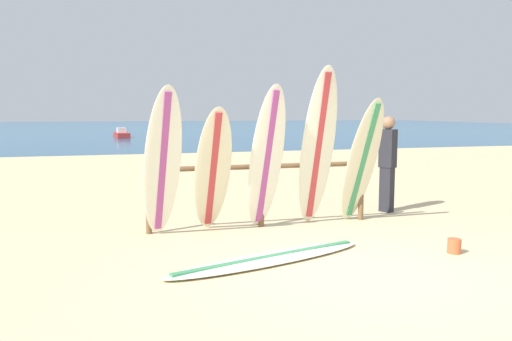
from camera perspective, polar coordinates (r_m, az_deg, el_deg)
The scene contains 12 objects.
ground_plane at distance 6.13m, azimuth 12.39°, elevation -11.23°, with size 120.00×120.00×0.00m, color #D3BC8C.
ocean_water at distance 63.18m, azimuth -14.04°, elevation 4.63°, with size 120.00×80.00×0.01m, color #1E5984.
surfboard_rack at distance 8.31m, azimuth 0.59°, elevation -1.08°, with size 3.68×0.09×1.13m.
surfboard_leaning_far_left at distance 7.50m, azimuth -10.28°, elevation 0.75°, with size 0.65×0.98×2.22m.
surfboard_leaning_left at distance 7.82m, azimuth -4.80°, elevation 0.00°, with size 0.59×0.92×1.94m.
surfboard_leaning_center_left at distance 7.97m, azimuth 1.17°, elevation 1.35°, with size 0.65×0.81×2.27m.
surfboard_leaning_center at distance 8.29m, azimuth 6.81°, elevation 2.50°, with size 0.56×0.84×2.56m.
surfboard_leaning_center_right at distance 8.66m, azimuth 11.60°, elevation 1.00°, with size 0.70×0.92×2.08m.
surfboard_lying_on_sand at distance 6.51m, azimuth 1.48°, elevation -9.71°, with size 2.91×1.34×0.08m.
beachgoer_standing at distance 9.82m, azimuth 14.31°, elevation 1.18°, with size 0.29×0.33×1.77m.
small_boat_offshore at distance 38.56m, azimuth -14.60°, elevation 3.92°, with size 1.09×3.11×0.71m.
sand_bucket at distance 7.33m, azimuth 21.02°, elevation -7.78°, with size 0.18×0.18×0.19m, color #CC5933.
Camera 1 is at (-2.86, -5.09, 1.85)m, focal length 36.28 mm.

